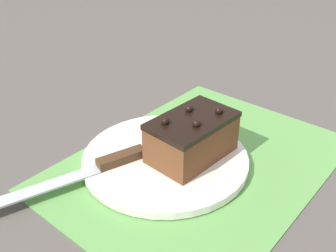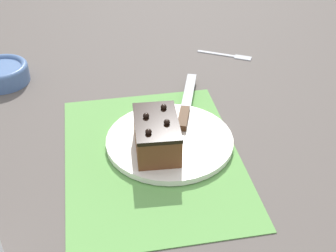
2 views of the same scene
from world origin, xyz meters
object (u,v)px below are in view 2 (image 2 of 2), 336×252
(chocolate_cake, at_px, (157,134))
(dessert_fork, at_px, (229,55))
(serving_knife, at_px, (185,109))
(small_bowl, at_px, (2,73))
(cake_plate, at_px, (170,141))

(chocolate_cake, distance_m, dessert_fork, 0.47)
(dessert_fork, bearing_deg, serving_knife, -4.88)
(chocolate_cake, xyz_separation_m, dessert_fork, (-0.39, 0.26, -0.05))
(serving_knife, distance_m, dessert_fork, 0.32)
(serving_knife, bearing_deg, small_bowl, 168.75)
(chocolate_cake, height_order, small_bowl, chocolate_cake)
(cake_plate, xyz_separation_m, chocolate_cake, (0.03, -0.03, 0.04))
(cake_plate, distance_m, dessert_fork, 0.43)
(serving_knife, height_order, small_bowl, small_bowl)
(cake_plate, distance_m, serving_knife, 0.11)
(chocolate_cake, xyz_separation_m, serving_knife, (-0.12, 0.08, -0.03))
(serving_knife, xyz_separation_m, dessert_fork, (-0.27, 0.18, -0.02))
(dessert_fork, bearing_deg, chocolate_cake, -5.03)
(cake_plate, xyz_separation_m, dessert_fork, (-0.36, 0.23, -0.01))
(cake_plate, bearing_deg, serving_knife, 150.74)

